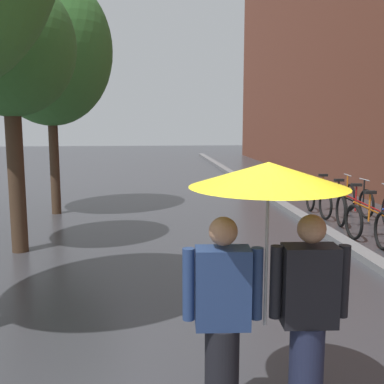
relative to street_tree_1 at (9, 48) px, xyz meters
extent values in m
cube|color=slate|center=(5.90, 4.54, -3.45)|extent=(0.30, 36.00, 0.12)
cylinder|color=#473323|center=(0.00, 0.00, -2.18)|extent=(0.28, 0.28, 2.66)
ellipsoid|color=#387533|center=(0.00, 0.00, 0.04)|extent=(2.22, 2.22, 2.36)
cylinder|color=#473323|center=(0.00, 3.41, -2.20)|extent=(0.23, 0.23, 2.62)
ellipsoid|color=#387533|center=(0.00, 3.41, 0.46)|extent=(2.98, 2.98, 3.60)
torus|color=black|center=(6.46, -0.53, -3.16)|extent=(0.12, 0.70, 0.70)
torus|color=black|center=(6.27, 0.22, -3.16)|extent=(0.08, 0.70, 0.70)
cylinder|color=orange|center=(6.68, 0.24, -2.96)|extent=(0.88, 0.07, 0.43)
cylinder|color=orange|center=(6.57, 0.23, -2.88)|extent=(0.04, 0.04, 0.55)
cube|color=black|center=(6.57, 0.23, -2.58)|extent=(0.22, 0.11, 0.06)
torus|color=black|center=(6.48, 1.31, -3.16)|extent=(0.15, 0.70, 0.70)
cylinder|color=red|center=(6.88, 1.26, -2.96)|extent=(0.88, 0.15, 0.43)
cylinder|color=red|center=(6.78, 1.27, -2.88)|extent=(0.04, 0.04, 0.55)
cube|color=black|center=(6.78, 1.27, -2.58)|extent=(0.23, 0.13, 0.06)
torus|color=black|center=(7.44, 2.10, -3.16)|extent=(0.09, 0.70, 0.70)
torus|color=black|center=(6.42, 2.07, -3.16)|extent=(0.09, 0.70, 0.70)
cylinder|color=black|center=(6.83, 2.08, -2.96)|extent=(0.88, 0.07, 0.43)
cylinder|color=black|center=(6.73, 2.08, -2.88)|extent=(0.04, 0.04, 0.55)
cube|color=black|center=(6.73, 2.08, -2.58)|extent=(0.22, 0.11, 0.06)
cylinder|color=black|center=(7.36, 2.10, -2.87)|extent=(0.04, 0.04, 0.58)
cylinder|color=#9E9EA3|center=(7.36, 2.10, -2.58)|extent=(0.05, 0.46, 0.03)
torus|color=black|center=(7.44, 3.02, -3.16)|extent=(0.10, 0.70, 0.70)
torus|color=black|center=(6.43, 3.09, -3.16)|extent=(0.10, 0.70, 0.70)
cylinder|color=orange|center=(6.83, 3.06, -2.96)|extent=(0.88, 0.09, 0.43)
cylinder|color=orange|center=(6.73, 3.07, -2.88)|extent=(0.04, 0.04, 0.55)
cube|color=black|center=(6.73, 3.07, -2.58)|extent=(0.23, 0.11, 0.06)
cylinder|color=orange|center=(7.36, 3.03, -2.87)|extent=(0.04, 0.04, 0.58)
cylinder|color=#9E9EA3|center=(7.36, 3.03, -2.58)|extent=(0.06, 0.46, 0.03)
cylinder|color=black|center=(2.80, -5.07, -3.11)|extent=(0.26, 0.26, 0.80)
cube|color=navy|center=(2.80, -5.07, -2.41)|extent=(0.41, 0.25, 0.60)
sphere|color=#9E7051|center=(2.80, -5.07, -1.98)|extent=(0.21, 0.21, 0.21)
cylinder|color=navy|center=(2.55, -5.06, -2.38)|extent=(0.09, 0.09, 0.54)
cylinder|color=navy|center=(3.05, -5.09, -2.38)|extent=(0.09, 0.09, 0.54)
cylinder|color=#1E233D|center=(3.44, -5.12, -3.11)|extent=(0.26, 0.26, 0.81)
cube|color=black|center=(3.44, -5.12, -2.40)|extent=(0.41, 0.25, 0.61)
sphere|color=#9E7051|center=(3.44, -5.12, -1.97)|extent=(0.21, 0.21, 0.21)
cylinder|color=black|center=(3.19, -5.10, -2.37)|extent=(0.09, 0.09, 0.54)
cylinder|color=black|center=(3.69, -5.13, -2.37)|extent=(0.09, 0.09, 0.54)
cylinder|color=#9E9EA3|center=(3.12, -5.07, -2.18)|extent=(0.02, 0.02, 1.06)
cone|color=yellow|center=(3.12, -5.07, -1.58)|extent=(1.14, 1.14, 0.18)
camera|label=1|loc=(2.26, -8.29, -1.20)|focal=43.52mm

